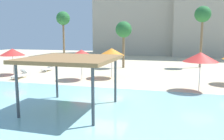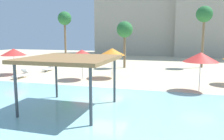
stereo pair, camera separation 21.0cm
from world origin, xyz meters
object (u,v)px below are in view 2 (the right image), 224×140
shade_pavilion (70,60)px  beach_umbrella_orange_1 (112,52)px  beach_umbrella_red_3 (14,52)px  beach_umbrella_red_5 (201,57)px  palm_tree_0 (125,30)px  lounge_chair_0 (21,74)px  beach_umbrella_red_4 (82,53)px  palm_tree_2 (204,16)px  lounge_chair_4 (49,68)px  palm_tree_1 (65,20)px

shade_pavilion → beach_umbrella_orange_1: 9.57m
beach_umbrella_red_3 → beach_umbrella_red_5: (17.10, -2.28, 0.14)m
palm_tree_0 → shade_pavilion: bearing=-86.8°
beach_umbrella_red_3 → lounge_chair_0: 3.01m
beach_umbrella_orange_1 → beach_umbrella_red_3: beach_umbrella_orange_1 is taller
beach_umbrella_red_3 → palm_tree_0: bearing=39.6°
beach_umbrella_red_3 → beach_umbrella_red_4: (7.50, -0.52, 0.09)m
beach_umbrella_red_3 → palm_tree_2: size_ratio=0.35×
lounge_chair_4 → palm_tree_1: palm_tree_1 is taller
beach_umbrella_red_5 → palm_tree_2: size_ratio=0.37×
beach_umbrella_red_4 → lounge_chair_4: (-5.53, 3.58, -2.00)m
shade_pavilion → palm_tree_0: size_ratio=0.81×
beach_umbrella_red_3 → lounge_chair_4: (1.97, 3.05, -1.91)m
palm_tree_2 → beach_umbrella_red_3: bearing=-150.0°
shade_pavilion → lounge_chair_0: size_ratio=2.34×
palm_tree_2 → palm_tree_0: bearing=-162.6°
shade_pavilion → beach_umbrella_red_4: bearing=109.3°
shade_pavilion → palm_tree_2: (7.98, 19.11, 3.50)m
beach_umbrella_red_5 → palm_tree_0: (-7.72, 10.05, 2.04)m
palm_tree_0 → lounge_chair_0: bearing=-129.3°
shade_pavilion → lounge_chair_0: (-8.46, 7.12, -2.28)m
shade_pavilion → lounge_chair_4: (-8.33, 11.60, -2.28)m
shade_pavilion → palm_tree_2: 21.00m
lounge_chair_0 → lounge_chair_4: bearing=178.3°
beach_umbrella_red_4 → palm_tree_1: palm_tree_1 is taller
beach_umbrella_orange_1 → beach_umbrella_red_4: beach_umbrella_orange_1 is taller
beach_umbrella_red_4 → palm_tree_0: bearing=77.2°
lounge_chair_4 → beach_umbrella_orange_1: bearing=70.5°
palm_tree_0 → beach_umbrella_orange_1: bearing=-86.4°
beach_umbrella_red_5 → lounge_chair_0: bearing=176.8°
beach_umbrella_orange_1 → palm_tree_1: bearing=134.5°
shade_pavilion → palm_tree_0: 16.44m
beach_umbrella_red_4 → lounge_chair_4: beach_umbrella_red_4 is taller
palm_tree_2 → beach_umbrella_red_4: bearing=-134.2°
beach_umbrella_red_5 → lounge_chair_0: 15.42m
beach_umbrella_red_5 → palm_tree_1: palm_tree_1 is taller
beach_umbrella_red_4 → palm_tree_1: 14.31m
beach_umbrella_red_3 → beach_umbrella_red_5: bearing=-7.6°
beach_umbrella_red_3 → palm_tree_1: palm_tree_1 is taller
beach_umbrella_red_4 → palm_tree_0: (1.88, 8.30, 2.10)m
beach_umbrella_red_3 → beach_umbrella_red_5: 17.25m
lounge_chair_0 → palm_tree_1: (-1.92, 12.48, 5.68)m
shade_pavilion → palm_tree_0: palm_tree_0 is taller
lounge_chair_0 → shade_pavilion: bearing=49.8°
beach_umbrella_orange_1 → palm_tree_1: 14.54m
beach_umbrella_red_3 → beach_umbrella_red_4: beach_umbrella_red_4 is taller
lounge_chair_4 → palm_tree_2: bearing=109.8°
beach_umbrella_red_3 → shade_pavilion: bearing=-39.7°
lounge_chair_0 → palm_tree_1: size_ratio=0.26×
beach_umbrella_red_3 → palm_tree_2: palm_tree_2 is taller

